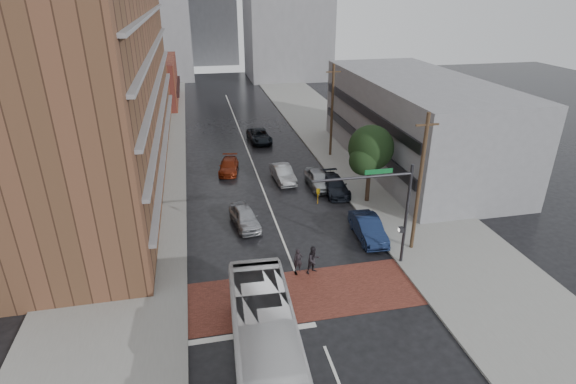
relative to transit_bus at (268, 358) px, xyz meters
name	(u,v)px	position (x,y,z in m)	size (l,w,h in m)	color
ground	(306,299)	(3.31, 5.91, -1.76)	(160.00, 160.00, 0.00)	black
crosswalk	(304,294)	(3.31, 6.41, -1.75)	(14.00, 5.00, 0.02)	brown
sidewalk_west	(142,166)	(-8.19, 30.91, -1.69)	(9.00, 90.00, 0.15)	gray
sidewalk_east	(350,151)	(14.81, 30.91, -1.69)	(9.00, 90.00, 0.15)	gray
apartment_block	(91,26)	(-10.69, 29.91, 12.24)	(10.00, 44.00, 28.00)	brown
storefront_west	(151,81)	(-8.69, 59.91, 1.74)	(8.00, 16.00, 7.00)	brown
building_east	(415,122)	(19.81, 25.91, 2.74)	(11.00, 26.00, 9.00)	gray
distant_tower_center	(210,11)	(3.31, 100.91, 10.24)	(12.00, 10.00, 24.00)	gray
street_tree	(371,151)	(11.82, 17.95, 2.97)	(4.20, 4.10, 6.90)	#332319
signal_mast	(387,202)	(9.15, 8.41, 2.97)	(6.50, 0.30, 7.20)	#2D2D33
utility_pole_near	(420,183)	(12.11, 9.91, 3.38)	(1.60, 0.26, 10.00)	#473321
utility_pole_far	(332,111)	(12.11, 29.91, 3.38)	(1.60, 0.26, 10.00)	#473321
transit_bus	(268,358)	(0.00, 0.00, 0.00)	(2.96, 12.64, 3.52)	silver
pedestrian_a	(298,260)	(3.51, 8.91, -0.94)	(0.60, 0.39, 1.64)	black
pedestrian_b	(314,260)	(4.46, 8.54, -0.80)	(0.94, 0.73, 1.92)	black
car_travel_a	(245,217)	(0.84, 15.81, -0.99)	(1.81, 4.50, 1.53)	#A0A2A8
car_travel_b	(283,174)	(5.54, 23.96, -0.99)	(1.62, 4.65, 1.53)	#B3B8BC
car_travel_c	(229,166)	(0.62, 27.43, -1.11)	(1.82, 4.47, 1.30)	maroon
suv_travel	(259,136)	(5.14, 36.55, -1.03)	(2.43, 5.28, 1.47)	black
car_parked_near	(368,228)	(9.61, 12.04, -0.95)	(1.71, 4.92, 1.62)	#121E3F
car_parked_mid	(334,185)	(9.61, 20.40, -1.04)	(2.03, 4.99, 1.45)	black
car_parked_far	(318,179)	(8.51, 21.91, -0.96)	(1.89, 4.71, 1.60)	#A4A9AC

